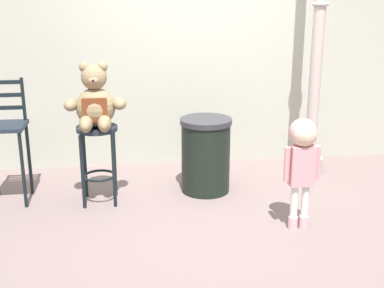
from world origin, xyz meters
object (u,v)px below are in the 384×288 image
object	(u,v)px
teddy_bear	(95,104)
lamppost	(317,58)
bar_stool_with_teddy	(98,149)
child_walking	(303,150)
bar_chair_empty	(6,133)
trash_bin	(206,155)

from	to	relation	value
teddy_bear	lamppost	bearing A→B (deg)	13.27
bar_stool_with_teddy	child_walking	world-z (taller)	child_walking
teddy_bear	bar_stool_with_teddy	bearing A→B (deg)	90.00
child_walking	bar_chair_empty	xyz separation A→B (m)	(-2.50, 0.92, -0.03)
teddy_bear	bar_chair_empty	world-z (taller)	teddy_bear
bar_stool_with_teddy	lamppost	size ratio (longest dim) A/B	0.24
bar_chair_empty	child_walking	bearing A→B (deg)	-20.09
lamppost	teddy_bear	bearing A→B (deg)	-166.73
child_walking	trash_bin	bearing A→B (deg)	68.94
bar_chair_empty	teddy_bear	bearing A→B (deg)	-11.12
bar_stool_with_teddy	bar_chair_empty	xyz separation A→B (m)	(-0.84, 0.14, 0.14)
bar_stool_with_teddy	lamppost	distance (m)	2.39
bar_stool_with_teddy	lamppost	world-z (taller)	lamppost
bar_stool_with_teddy	teddy_bear	distance (m)	0.43
teddy_bear	bar_chair_empty	size ratio (longest dim) A/B	0.51
trash_bin	bar_chair_empty	xyz separation A→B (m)	(-1.86, -0.01, 0.29)
trash_bin	lamppost	world-z (taller)	lamppost
lamppost	trash_bin	bearing A→B (deg)	-163.53
bar_chair_empty	bar_stool_with_teddy	bearing A→B (deg)	-9.26
teddy_bear	trash_bin	xyz separation A→B (m)	(1.02, 0.17, -0.58)
lamppost	bar_chair_empty	bearing A→B (deg)	-173.29
child_walking	trash_bin	distance (m)	1.17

